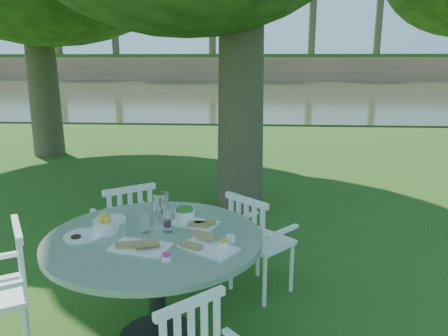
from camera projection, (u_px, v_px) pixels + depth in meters
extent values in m
plane|color=#153A0C|center=(223.00, 249.00, 4.67)|extent=(140.00, 140.00, 0.00)
cylinder|color=black|center=(156.00, 289.00, 3.06)|extent=(0.12, 0.12, 0.73)
cylinder|color=gray|center=(154.00, 238.00, 2.97)|extent=(1.48, 1.48, 0.04)
cylinder|color=white|center=(291.00, 268.00, 3.78)|extent=(0.04, 0.04, 0.44)
cylinder|color=white|center=(258.00, 254.00, 4.05)|extent=(0.04, 0.04, 0.44)
cylinder|color=white|center=(265.00, 282.00, 3.54)|extent=(0.04, 0.04, 0.44)
cylinder|color=white|center=(231.00, 266.00, 3.82)|extent=(0.04, 0.04, 0.44)
cube|color=white|center=(262.00, 241.00, 3.74)|extent=(0.61, 0.61, 0.04)
cube|color=white|center=(246.00, 224.00, 3.56)|extent=(0.36, 0.33, 0.45)
cylinder|color=white|center=(140.00, 242.00, 4.31)|extent=(0.04, 0.04, 0.45)
cylinder|color=white|center=(99.00, 251.00, 4.10)|extent=(0.04, 0.04, 0.45)
cylinder|color=white|center=(154.00, 255.00, 4.01)|extent=(0.04, 0.04, 0.45)
cylinder|color=white|center=(111.00, 266.00, 3.80)|extent=(0.04, 0.04, 0.45)
cube|color=white|center=(124.00, 228.00, 3.99)|extent=(0.62, 0.61, 0.04)
cube|color=white|center=(131.00, 213.00, 3.78)|extent=(0.40, 0.30, 0.46)
cylinder|color=white|center=(22.00, 308.00, 3.15)|extent=(0.04, 0.04, 0.46)
cube|color=white|center=(21.00, 259.00, 2.87)|extent=(0.29, 0.42, 0.47)
cube|color=white|center=(141.00, 247.00, 2.77)|extent=(0.40, 0.29, 0.01)
cube|color=white|center=(209.00, 248.00, 2.76)|extent=(0.41, 0.37, 0.01)
cube|color=white|center=(195.00, 223.00, 3.18)|extent=(0.38, 0.29, 0.01)
cylinder|color=white|center=(84.00, 236.00, 2.95)|extent=(0.26, 0.26, 0.01)
cylinder|color=white|center=(110.00, 220.00, 3.24)|extent=(0.25, 0.25, 0.01)
cylinder|color=white|center=(106.00, 228.00, 3.01)|extent=(0.17, 0.17, 0.07)
cylinder|color=white|center=(185.00, 214.00, 3.31)|extent=(0.16, 0.16, 0.05)
cylinder|color=silver|center=(161.00, 208.00, 3.18)|extent=(0.11, 0.11, 0.23)
cylinder|color=white|center=(167.00, 220.00, 3.01)|extent=(0.07, 0.07, 0.18)
cylinder|color=white|center=(145.00, 224.00, 3.01)|extent=(0.07, 0.07, 0.12)
cylinder|color=white|center=(122.00, 230.00, 2.92)|extent=(0.07, 0.07, 0.11)
cylinder|color=white|center=(166.00, 258.00, 2.60)|extent=(0.06, 0.06, 0.03)
cylinder|color=white|center=(223.00, 244.00, 2.79)|extent=(0.08, 0.08, 0.03)
cylinder|color=white|center=(230.00, 239.00, 2.87)|extent=(0.07, 0.07, 0.03)
cylinder|color=white|center=(76.00, 240.00, 2.86)|extent=(0.07, 0.07, 0.03)
cube|color=#30331E|center=(250.00, 93.00, 26.93)|extent=(100.00, 28.00, 0.12)
cube|color=#976746|center=(252.00, 69.00, 41.67)|extent=(100.00, 3.00, 2.20)
cube|color=#153A0C|center=(252.00, 56.00, 48.63)|extent=(100.00, 18.00, 0.30)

